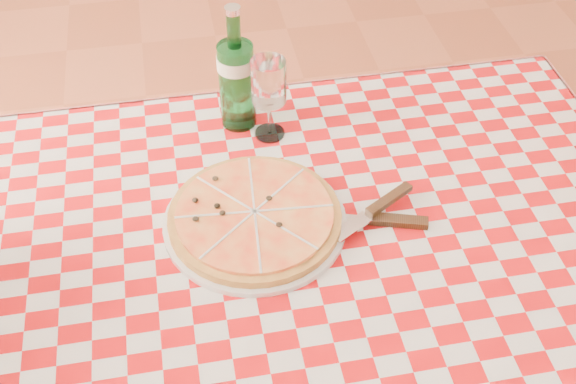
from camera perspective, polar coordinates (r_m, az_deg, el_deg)
name	(u,v)px	position (r m, az deg, el deg)	size (l,w,h in m)	color
dining_table	(305,275)	(1.33, 1.33, -6.55)	(1.20, 0.80, 0.75)	brown
tablecloth	(306,240)	(1.26, 1.40, -3.84)	(1.30, 0.90, 0.01)	#AE0A0E
pizza_plate	(255,216)	(1.26, -2.65, -1.94)	(0.32, 0.32, 0.04)	#B77B3D
water_bottle	(236,68)	(1.41, -4.13, 9.73)	(0.07, 0.07, 0.26)	#196628
wine_glass	(269,99)	(1.41, -1.52, 7.33)	(0.07, 0.07, 0.17)	white
cutlery	(368,216)	(1.28, 6.37, -1.87)	(0.27, 0.22, 0.03)	silver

